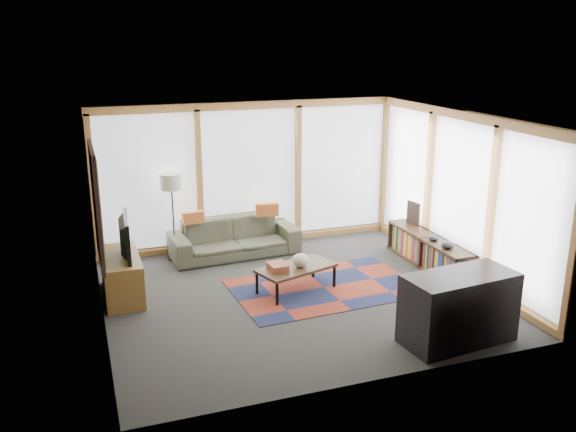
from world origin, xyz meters
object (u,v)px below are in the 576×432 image
object	(u,v)px
coffee_table	(296,279)
floor_lamp	(173,217)
bookshelf	(429,252)
television	(119,236)
sofa	(234,237)
bar_counter	(459,308)
tv_console	(122,276)

from	to	relation	value
coffee_table	floor_lamp	bearing A→B (deg)	127.40
bookshelf	television	distance (m)	4.92
sofa	bar_counter	size ratio (longest dim) A/B	1.57
bookshelf	television	world-z (taller)	television
sofa	coffee_table	world-z (taller)	sofa
floor_lamp	tv_console	distance (m)	1.67
floor_lamp	bar_counter	xyz separation A→B (m)	(2.85, -4.09, -0.31)
floor_lamp	tv_console	world-z (taller)	floor_lamp
sofa	television	size ratio (longest dim) A/B	2.17
coffee_table	bookshelf	bearing A→B (deg)	4.18
coffee_table	bookshelf	xyz separation A→B (m)	(2.40, 0.18, 0.07)
bookshelf	tv_console	distance (m)	4.89
floor_lamp	television	xyz separation A→B (m)	(-0.97, -1.27, 0.17)
television	coffee_table	bearing A→B (deg)	-102.42
sofa	floor_lamp	size ratio (longest dim) A/B	1.46
floor_lamp	tv_console	bearing A→B (deg)	-127.44
bookshelf	television	bearing A→B (deg)	174.11
bar_counter	coffee_table	bearing A→B (deg)	116.60
floor_lamp	coffee_table	xyz separation A→B (m)	(1.49, -1.95, -0.56)
floor_lamp	bar_counter	world-z (taller)	floor_lamp
floor_lamp	bookshelf	world-z (taller)	floor_lamp
sofa	bar_counter	bearing A→B (deg)	-68.49
tv_console	bookshelf	bearing A→B (deg)	-5.77
coffee_table	bar_counter	size ratio (longest dim) A/B	0.83
floor_lamp	bookshelf	xyz separation A→B (m)	(3.89, -1.77, -0.49)
bookshelf	tv_console	bearing A→B (deg)	174.23
bookshelf	bar_counter	xyz separation A→B (m)	(-1.04, -2.31, 0.18)
bookshelf	television	xyz separation A→B (m)	(-4.85, 0.50, 0.66)
bookshelf	bar_counter	world-z (taller)	bar_counter
coffee_table	sofa	bearing A→B (deg)	104.61
coffee_table	bar_counter	world-z (taller)	bar_counter
sofa	floor_lamp	bearing A→B (deg)	169.63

